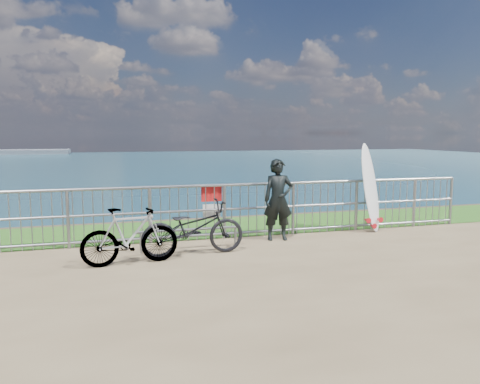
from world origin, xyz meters
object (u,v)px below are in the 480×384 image
object	(u,v)px
surfboard	(371,191)
bicycle_near	(193,228)
bicycle_far	(130,236)
surfer	(278,200)

from	to	relation	value
surfboard	bicycle_near	size ratio (longest dim) A/B	1.06
bicycle_near	bicycle_far	world-z (taller)	bicycle_near
surfer	bicycle_far	size ratio (longest dim) A/B	1.03
surfboard	bicycle_near	xyz separation A→B (m)	(-4.10, -0.95, -0.41)
surfboard	surfer	bearing A→B (deg)	-173.69
bicycle_near	surfer	bearing A→B (deg)	-73.17
surfer	surfboard	xyz separation A→B (m)	(2.24, 0.25, 0.08)
bicycle_near	bicycle_far	bearing A→B (deg)	102.26
surfboard	bicycle_far	size ratio (longest dim) A/B	1.23
surfer	surfboard	world-z (taller)	surfboard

